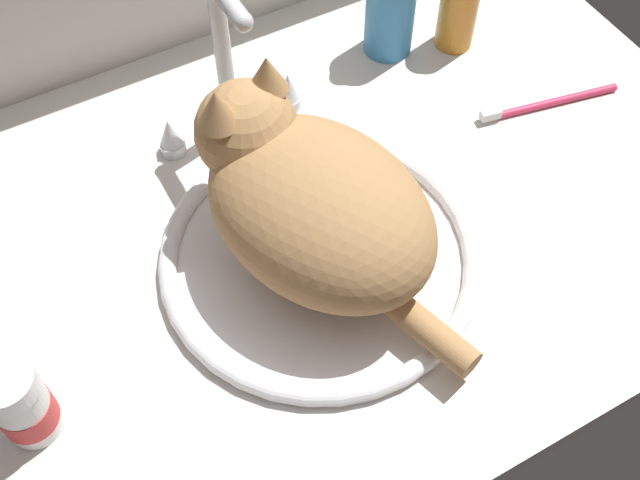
# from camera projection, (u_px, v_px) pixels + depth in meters

# --- Properties ---
(countertop) EXTENTS (1.04, 0.70, 0.03)m
(countertop) POSITION_uv_depth(u_px,v_px,m) (324.00, 221.00, 0.93)
(countertop) COLOR silver
(countertop) RESTS_ON ground
(sink_basin) EXTENTS (0.36, 0.36, 0.02)m
(sink_basin) POSITION_uv_depth(u_px,v_px,m) (320.00, 256.00, 0.88)
(sink_basin) COLOR white
(sink_basin) RESTS_ON countertop
(faucet) EXTENTS (0.19, 0.10, 0.23)m
(faucet) POSITION_uv_depth(u_px,v_px,m) (228.00, 79.00, 0.92)
(faucet) COLOR silver
(faucet) RESTS_ON countertop
(cat) EXTENTS (0.26, 0.37, 0.19)m
(cat) POSITION_uv_depth(u_px,v_px,m) (305.00, 196.00, 0.81)
(cat) COLOR tan
(cat) RESTS_ON sink_basin
(amber_bottle) EXTENTS (0.05, 0.05, 0.14)m
(amber_bottle) POSITION_uv_depth(u_px,v_px,m) (459.00, 4.00, 1.04)
(amber_bottle) COLOR #C67A23
(amber_bottle) RESTS_ON countertop
(pill_bottle) EXTENTS (0.06, 0.06, 0.11)m
(pill_bottle) POSITION_uv_depth(u_px,v_px,m) (22.00, 405.00, 0.73)
(pill_bottle) COLOR white
(pill_bottle) RESTS_ON countertop
(soap_pump_bottle) EXTENTS (0.07, 0.07, 0.18)m
(soap_pump_bottle) POSITION_uv_depth(u_px,v_px,m) (391.00, 6.00, 1.02)
(soap_pump_bottle) COLOR teal
(soap_pump_bottle) RESTS_ON countertop
(toothbrush) EXTENTS (0.19, 0.05, 0.02)m
(toothbrush) POSITION_uv_depth(u_px,v_px,m) (546.00, 103.00, 1.01)
(toothbrush) COLOR #D83359
(toothbrush) RESTS_ON countertop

